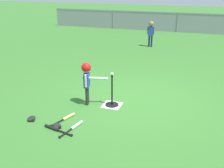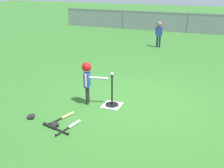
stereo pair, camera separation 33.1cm
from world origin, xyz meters
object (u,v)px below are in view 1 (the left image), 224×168
at_px(spare_bat_silver, 74,127).
at_px(spare_bat_wood, 66,118).
at_px(spare_bat_black, 54,129).
at_px(glove_by_plate, 57,126).
at_px(batter_child, 87,75).
at_px(fielder_deep_right, 151,30).
at_px(batting_tee, 112,100).
at_px(baseball_on_tee, 112,74).
at_px(glove_near_bats, 32,118).

distance_m(spare_bat_silver, spare_bat_wood, 0.44).
distance_m(spare_bat_black, glove_by_plate, 0.11).
bearing_deg(batter_child, glove_by_plate, -97.22).
height_order(fielder_deep_right, spare_bat_silver, fielder_deep_right).
height_order(batter_child, glove_by_plate, batter_child).
bearing_deg(glove_by_plate, fielder_deep_right, 87.18).
relative_size(batting_tee, glove_by_plate, 2.83).
distance_m(batter_child, spare_bat_wood, 1.12).
bearing_deg(batter_child, spare_bat_silver, -79.95).
relative_size(spare_bat_black, glove_by_plate, 2.61).
distance_m(spare_bat_wood, spare_bat_black, 0.48).
bearing_deg(spare_bat_wood, batter_child, 80.90).
height_order(spare_bat_silver, spare_bat_black, same).
distance_m(baseball_on_tee, glove_near_bats, 2.04).
bearing_deg(batting_tee, baseball_on_tee, -90.00).
bearing_deg(spare_bat_silver, batter_child, 100.05).
distance_m(baseball_on_tee, spare_bat_black, 1.81).
bearing_deg(glove_near_bats, fielder_deep_right, 82.18).
bearing_deg(baseball_on_tee, batter_child, -167.42).
xyz_separation_m(spare_bat_wood, glove_near_bats, (-0.69, -0.28, 0.01)).
bearing_deg(spare_bat_wood, fielder_deep_right, 87.18).
bearing_deg(batter_child, spare_bat_wood, -99.10).
relative_size(baseball_on_tee, spare_bat_black, 0.10).
distance_m(batter_child, spare_bat_silver, 1.36).
xyz_separation_m(batter_child, fielder_deep_right, (0.23, 6.58, 0.00)).
height_order(batting_tee, fielder_deep_right, fielder_deep_right).
height_order(fielder_deep_right, spare_bat_wood, fielder_deep_right).
height_order(baseball_on_tee, spare_bat_silver, baseball_on_tee).
bearing_deg(fielder_deep_right, spare_bat_black, -92.71).
xyz_separation_m(baseball_on_tee, spare_bat_wood, (-0.72, -0.98, -0.77)).
relative_size(spare_bat_silver, glove_by_plate, 2.61).
bearing_deg(fielder_deep_right, baseball_on_tee, -86.90).
distance_m(baseball_on_tee, spare_bat_wood, 1.44).
xyz_separation_m(spare_bat_black, glove_near_bats, (-0.68, 0.20, 0.01)).
relative_size(batter_child, spare_bat_silver, 1.49).
bearing_deg(spare_bat_black, glove_near_bats, 163.34).
relative_size(spare_bat_wood, spare_bat_black, 0.93).
relative_size(batting_tee, batter_child, 0.73).
bearing_deg(glove_by_plate, spare_bat_wood, 87.14).
distance_m(batting_tee, fielder_deep_right, 6.49).
height_order(baseball_on_tee, fielder_deep_right, fielder_deep_right).
xyz_separation_m(spare_bat_black, glove_by_plate, (-0.01, 0.11, 0.01)).
distance_m(spare_bat_silver, glove_by_plate, 0.37).
relative_size(baseball_on_tee, spare_bat_silver, 0.10).
xyz_separation_m(batting_tee, glove_near_bats, (-1.41, -1.26, -0.09)).
bearing_deg(spare_bat_black, spare_bat_silver, 30.24).
bearing_deg(spare_bat_black, spare_bat_wood, 88.94).
height_order(batting_tee, spare_bat_wood, batting_tee).
distance_m(baseball_on_tee, batter_child, 0.60).
bearing_deg(baseball_on_tee, spare_bat_black, -116.26).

